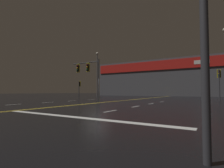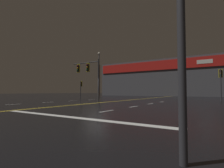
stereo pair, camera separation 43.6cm
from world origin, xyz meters
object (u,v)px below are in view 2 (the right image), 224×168
Objects in this scene: traffic_signal_corner_northeast at (221,78)px; streetlight_median_approach at (99,68)px; traffic_signal_corner_northwest at (81,86)px; traffic_signal_median at (87,71)px.

traffic_signal_corner_northeast is 23.30m from streetlight_median_approach.
traffic_signal_corner_northeast is at bearing -15.42° from streetlight_median_approach.
streetlight_median_approach is (-0.26, 5.90, 3.88)m from traffic_signal_corner_northwest.
traffic_signal_median is at bearing -144.33° from traffic_signal_corner_northeast.
traffic_signal_corner_northeast is (21.96, -0.23, 0.51)m from traffic_signal_corner_northwest.
traffic_signal_corner_northeast is (12.57, 9.02, -0.72)m from traffic_signal_median.
traffic_signal_corner_northwest is 21.97m from traffic_signal_corner_northeast.
traffic_signal_median reaches higher than traffic_signal_corner_northeast.
traffic_signal_median is 1.50× the size of traffic_signal_corner_northwest.
streetlight_median_approach reaches higher than traffic_signal_median.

